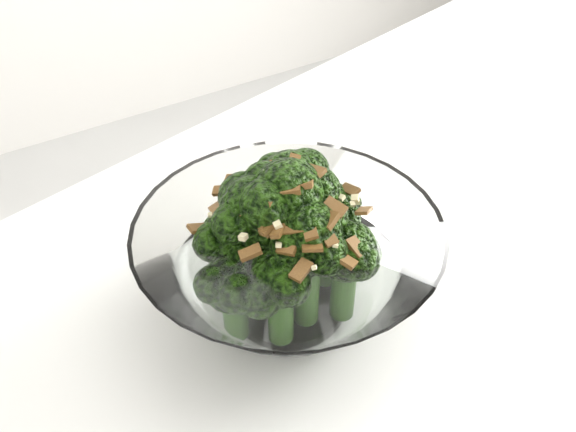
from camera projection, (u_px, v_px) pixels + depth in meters
table at (541, 308)px, 0.61m from camera, size 1.35×1.06×0.75m
broccoli_dish at (287, 258)px, 0.48m from camera, size 0.23×0.23×0.14m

